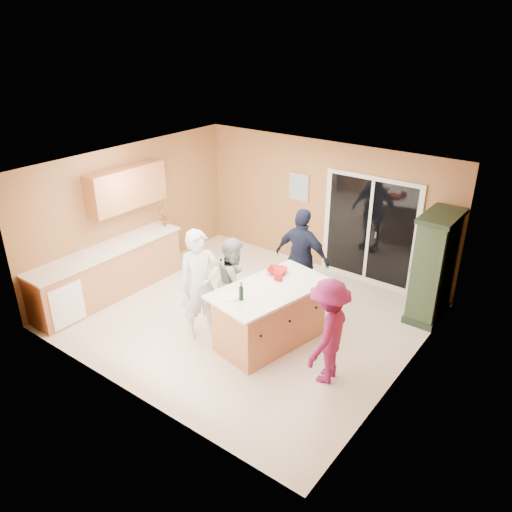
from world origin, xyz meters
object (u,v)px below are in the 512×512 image
Objects in this scene: kitchen_island at (270,317)px; woman_magenta at (328,332)px; green_hutch at (434,268)px; woman_white at (200,285)px; woman_grey at (234,281)px; woman_navy at (302,258)px.

woman_magenta is (1.15, -0.26, 0.32)m from kitchen_island.
green_hutch reaches higher than kitchen_island.
woman_white is 1.19× the size of woman_grey.
woman_navy is (-0.26, 1.33, 0.44)m from kitchen_island.
kitchen_island is at bearing -125.35° from woman_grey.
woman_navy is 1.14× the size of woman_magenta.
kitchen_island is at bearing -109.58° from woman_magenta.
woman_white is at bearing -143.08° from kitchen_island.
woman_white is 2.17m from woman_magenta.
woman_grey is at bearing -108.70° from woman_magenta.
woman_navy reaches higher than woman_grey.
woman_magenta reaches higher than woman_grey.
woman_white is 1.01× the size of woman_navy.
woman_navy is at bearing -50.44° from woman_grey.
woman_white is (-2.72, -2.75, -0.01)m from green_hutch.
green_hutch is 3.31m from woman_grey.
woman_magenta is (1.97, -0.41, 0.02)m from woman_grey.
woman_white is at bearing -91.16° from woman_magenta.
kitchen_island is 2.88m from green_hutch.
woman_magenta is (1.41, -1.58, -0.11)m from woman_navy.
woman_grey is 1.31m from woman_navy.
kitchen_island is 1.11× the size of woman_white.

